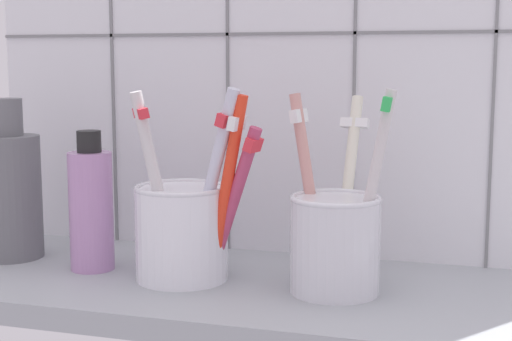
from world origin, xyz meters
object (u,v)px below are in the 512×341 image
Objects in this scene: toothbrush_cup_left at (184,226)px; ceramic_vase at (9,191)px; toothbrush_cup_right at (336,237)px; soap_bottle at (89,208)px.

toothbrush_cup_left reaches higher than ceramic_vase.
toothbrush_cup_right is at bearing 1.33° from toothbrush_cup_left.
toothbrush_cup_right is 23.10cm from soap_bottle.
ceramic_vase is (-19.47, 2.31, 1.76)cm from toothbrush_cup_left.
ceramic_vase is (-32.97, 1.99, 1.92)cm from toothbrush_cup_right.
toothbrush_cup_left is 1.32× the size of soap_bottle.
toothbrush_cup_left is 1.09× the size of ceramic_vase.
toothbrush_cup_left is at bearing -6.76° from ceramic_vase.
toothbrush_cup_left is 19.69cm from ceramic_vase.
toothbrush_cup_left is 13.50cm from toothbrush_cup_right.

